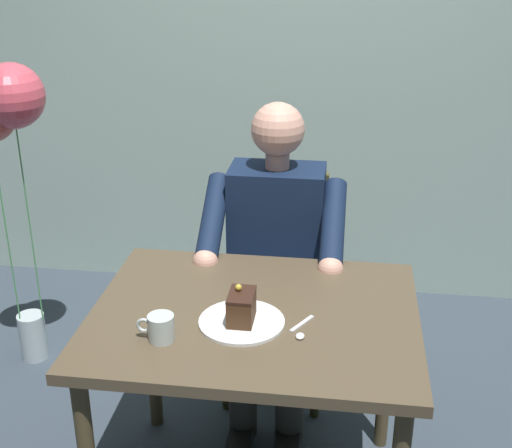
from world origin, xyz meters
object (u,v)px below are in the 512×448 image
Objects in this scene: dining_table at (254,337)px; coffee_cup at (160,327)px; chair at (278,274)px; seated_person at (274,260)px; dessert_spoon at (301,330)px; balloon_display at (6,130)px; cake_slice at (241,307)px.

dining_table is 8.99× the size of coffee_cup.
chair is (0.00, -0.72, -0.14)m from dining_table.
seated_person is 0.78m from coffee_cup.
dessert_spoon is 1.50m from balloon_display.
balloon_display reaches higher than dessert_spoon.
chair is at bearing -104.92° from coffee_cup.
cake_slice is at bearing 87.96° from chair.
chair reaches higher than dining_table.
coffee_cup is (0.21, 0.12, -0.02)m from cake_slice.
dining_table is 0.73m from chair.
cake_slice is at bearing 144.61° from balloon_display.
coffee_cup is 0.80× the size of dessert_spoon.
seated_person reaches higher than chair.
balloon_display is (1.06, -0.76, 0.29)m from cake_slice.
seated_person is 11.18× the size of coffee_cup.
chair is at bearing -90.00° from seated_person.
dessert_spoon is at bearing -166.10° from coffee_cup.
coffee_cup is 1.26m from balloon_display.
dining_table is 0.55m from seated_person.
dessert_spoon is (-0.15, 0.64, 0.09)m from seated_person.
cake_slice is 1.03× the size of coffee_cup.
balloon_display is at bearing -32.04° from dessert_spoon.
coffee_cup is at bearing 134.19° from balloon_display.
chair is 0.98m from coffee_cup.
dining_table is 0.20m from dessert_spoon.
balloon_display is (1.09, -0.14, 0.43)m from seated_person.
coffee_cup is at bearing 28.95° from cake_slice.
balloon_display reaches higher than coffee_cup.
balloon_display is (1.09, -0.69, 0.44)m from dining_table.
dessert_spoon is at bearing 147.96° from balloon_display.
seated_person is at bearing -92.61° from cake_slice.
dessert_spoon is 0.10× the size of balloon_display.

